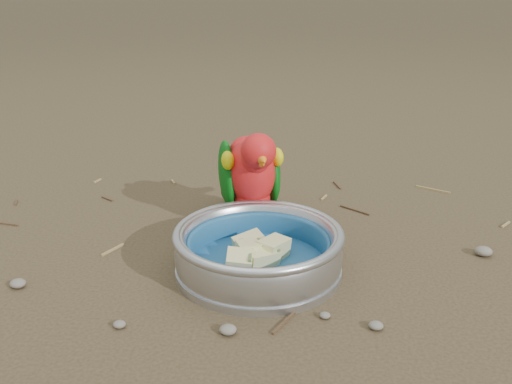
# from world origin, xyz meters

# --- Properties ---
(ground) EXTENTS (60.00, 60.00, 0.00)m
(ground) POSITION_xyz_m (0.00, 0.00, 0.00)
(ground) COLOR #453724
(food_bowl) EXTENTS (0.22, 0.22, 0.02)m
(food_bowl) POSITION_xyz_m (-0.00, 0.01, 0.01)
(food_bowl) COLOR #B2B2BA
(food_bowl) RESTS_ON ground
(bowl_wall) EXTENTS (0.22, 0.22, 0.04)m
(bowl_wall) POSITION_xyz_m (-0.00, 0.01, 0.04)
(bowl_wall) COLOR #B2B2BA
(bowl_wall) RESTS_ON food_bowl
(fruit_wedges) EXTENTS (0.13, 0.13, 0.03)m
(fruit_wedges) POSITION_xyz_m (-0.00, 0.01, 0.03)
(fruit_wedges) COLOR beige
(fruit_wedges) RESTS_ON food_bowl
(lory_parrot) EXTENTS (0.15, 0.22, 0.16)m
(lory_parrot) POSITION_xyz_m (-0.03, 0.15, 0.08)
(lory_parrot) COLOR red
(lory_parrot) RESTS_ON ground
(ground_debris) EXTENTS (0.90, 0.80, 0.01)m
(ground_debris) POSITION_xyz_m (-0.00, 0.03, 0.00)
(ground_debris) COLOR olive
(ground_debris) RESTS_ON ground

